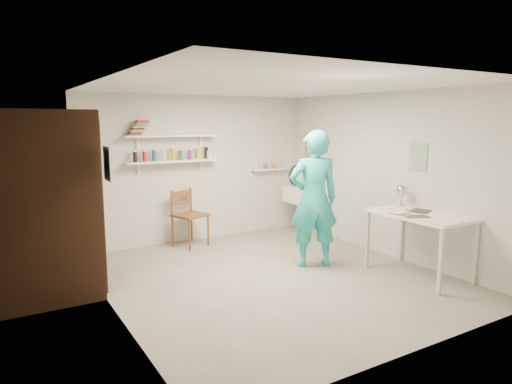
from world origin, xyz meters
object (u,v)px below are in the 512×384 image
belfast_sink (303,194)px  work_table (419,245)px  wall_clock (300,175)px  desk_lamp (402,190)px  man (314,199)px  wooden_chair (190,215)px

belfast_sink → work_table: (-0.11, -2.63, -0.29)m
wall_clock → desk_lamp: 1.41m
man → desk_lamp: man is taller
wall_clock → work_table: bearing=-31.4°
belfast_sink → wall_clock: size_ratio=1.79×
wall_clock → desk_lamp: (1.18, -0.75, -0.20)m
desk_lamp → wall_clock: bearing=147.6°
belfast_sink → man: man is taller
work_table → belfast_sink: bearing=87.6°
man → wall_clock: (-0.08, 0.21, 0.31)m
belfast_sink → wall_clock: bearing=-128.2°
man → work_table: bearing=151.4°
man → work_table: size_ratio=1.51×
belfast_sink → work_table: bearing=-92.4°
work_table → desk_lamp: bearing=67.6°
belfast_sink → work_table: belfast_sink is taller
wooden_chair → work_table: size_ratio=0.82×
man → desk_lamp: 1.24m
belfast_sink → desk_lamp: (0.09, -2.14, 0.34)m
belfast_sink → man: 1.90m
belfast_sink → work_table: 2.65m
wall_clock → desk_lamp: bearing=-12.0°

